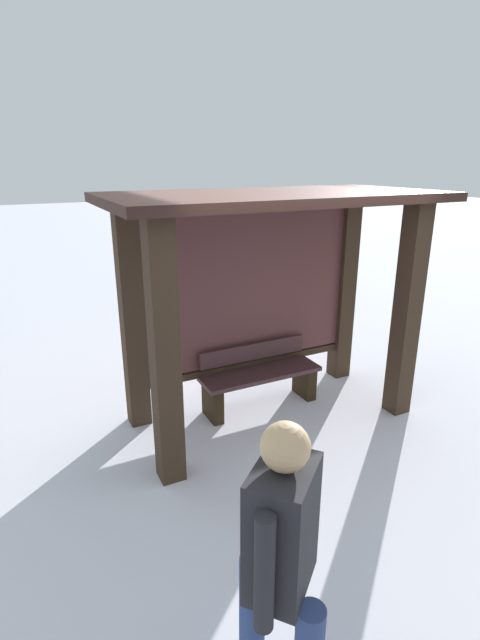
% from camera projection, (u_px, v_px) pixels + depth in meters
% --- Properties ---
extents(ground_plane, '(60.00, 60.00, 0.00)m').
position_uv_depth(ground_plane, '(270.00, 415.00, 5.35)').
color(ground_plane, white).
extents(bus_shelter, '(3.31, 1.67, 2.44)m').
position_uv_depth(bus_shelter, '(267.00, 267.00, 4.93)').
color(bus_shelter, '#36261A').
rests_on(bus_shelter, ground).
extents(bench_left_inside, '(1.41, 0.41, 0.72)m').
position_uv_depth(bench_left_inside, '(260.00, 378.00, 5.46)').
color(bench_left_inside, '#44292C').
rests_on(bench_left_inside, ground).
extents(person_walking, '(0.49, 0.57, 1.69)m').
position_uv_depth(person_walking, '(281.00, 557.00, 2.22)').
color(person_walking, '#26252A').
rests_on(person_walking, ground).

